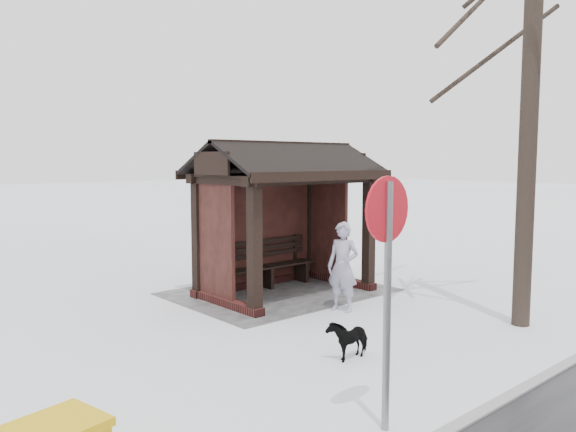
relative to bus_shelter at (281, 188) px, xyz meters
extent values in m
plane|color=white|center=(0.00, 0.16, -2.17)|extent=(120.00, 120.00, 0.00)
cube|color=gray|center=(0.00, 5.66, -2.16)|extent=(120.00, 0.15, 0.06)
cube|color=gray|center=(0.00, -0.04, -2.16)|extent=(4.20, 3.20, 0.02)
cube|color=#3C1715|center=(0.00, -0.74, -2.09)|extent=(3.30, 0.22, 0.16)
cube|color=#3C1715|center=(-1.50, 0.16, -2.09)|extent=(0.22, 2.10, 0.16)
cube|color=#3C1715|center=(1.50, 0.16, -2.09)|extent=(0.22, 2.10, 0.16)
cube|color=black|center=(-1.50, 1.06, -1.02)|extent=(0.20, 0.20, 2.30)
cube|color=black|center=(1.50, 1.06, -1.02)|extent=(0.20, 0.20, 2.30)
cube|color=black|center=(-1.50, -0.74, -1.02)|extent=(0.20, 0.20, 2.30)
cube|color=black|center=(1.50, -0.74, -1.02)|extent=(0.20, 0.20, 2.30)
cube|color=black|center=(0.00, -0.74, -0.94)|extent=(2.80, 0.08, 2.14)
cube|color=black|center=(-1.50, -0.16, -0.94)|extent=(0.08, 1.17, 2.14)
cube|color=black|center=(1.50, -0.16, -0.94)|extent=(0.08, 1.17, 2.14)
cube|color=black|center=(0.00, 1.06, 0.19)|extent=(3.40, 0.20, 0.18)
cube|color=black|center=(0.00, -0.74, 0.19)|extent=(3.40, 0.20, 0.18)
cylinder|color=black|center=(-1.50, 4.36, 2.11)|extent=(0.29, 0.29, 8.55)
imported|color=#9D97B1|center=(0.08, 1.81, -1.36)|extent=(0.55, 0.68, 1.62)
imported|color=black|center=(1.79, 3.52, -1.89)|extent=(0.66, 0.33, 0.55)
cube|color=gold|center=(6.06, 4.28, -1.53)|extent=(0.97, 0.76, 0.07)
cylinder|color=slate|center=(3.05, 5.19, -0.91)|extent=(0.08, 0.08, 2.51)
cylinder|color=red|center=(3.05, 5.17, 0.07)|extent=(0.66, 0.05, 0.66)
cylinder|color=white|center=(3.05, 5.15, 0.07)|extent=(0.50, 0.05, 0.50)
camera|label=1|loc=(7.37, 8.64, 0.55)|focal=35.00mm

